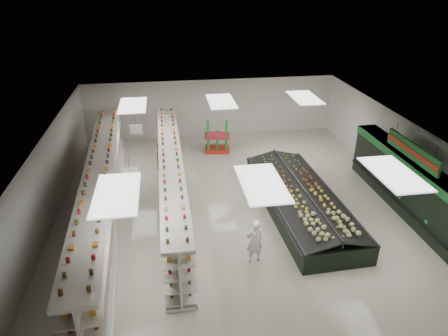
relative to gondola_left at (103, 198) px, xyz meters
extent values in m
plane|color=beige|center=(5.03, 0.48, -1.07)|extent=(16.00, 16.00, 0.00)
cube|color=white|center=(5.03, 0.48, 2.13)|extent=(14.00, 16.00, 0.02)
cube|color=white|center=(5.03, 8.48, 0.53)|extent=(14.00, 0.02, 3.20)
cube|color=white|center=(-1.97, 0.48, 0.53)|extent=(0.02, 16.00, 3.20)
cube|color=white|center=(12.03, 0.48, 0.53)|extent=(0.02, 16.00, 3.20)
cube|color=black|center=(11.58, -1.02, 0.03)|extent=(0.80, 8.00, 2.20)
cube|color=#1C6B2A|center=(11.56, -1.02, 0.98)|extent=(0.85, 8.00, 0.30)
cube|color=black|center=(11.33, -1.02, -0.52)|extent=(0.55, 7.80, 0.15)
cube|color=silver|center=(11.43, -1.02, 0.28)|extent=(0.45, 7.70, 0.03)
cube|color=silver|center=(11.43, -1.02, 0.58)|extent=(0.45, 7.70, 0.03)
cube|color=white|center=(1.23, -1.52, 1.68)|extent=(0.50, 0.06, 0.40)
cube|color=red|center=(1.23, -1.52, 1.68)|extent=(0.52, 0.02, 0.12)
cylinder|color=black|center=(1.23, -1.52, 1.98)|extent=(0.01, 0.01, 0.50)
cube|color=white|center=(1.23, 2.48, 1.68)|extent=(0.50, 0.06, 0.40)
cube|color=red|center=(1.23, 2.48, 1.68)|extent=(0.52, 0.02, 0.12)
cylinder|color=black|center=(1.23, 2.48, 1.98)|extent=(0.01, 0.01, 0.50)
cube|color=#1C6B2A|center=(11.28, -1.02, 1.58)|extent=(0.10, 3.20, 0.60)
cube|color=red|center=(11.22, -1.02, 1.58)|extent=(0.03, 3.20, 0.18)
cylinder|color=black|center=(11.28, -2.22, 1.98)|extent=(0.01, 0.01, 0.50)
cylinder|color=black|center=(11.28, 0.18, 1.98)|extent=(0.01, 0.01, 0.50)
cube|color=white|center=(0.00, 0.00, -1.00)|extent=(1.65, 13.42, 0.13)
cube|color=white|center=(0.00, 0.00, 0.05)|extent=(0.72, 13.38, 2.23)
cube|color=white|center=(0.00, 0.00, 1.21)|extent=(1.65, 13.42, 0.09)
cube|color=silver|center=(-0.26, -0.01, -0.86)|extent=(1.13, 13.29, 0.03)
cube|color=silver|center=(-0.26, -0.01, -0.38)|extent=(1.13, 13.29, 0.03)
cube|color=silver|center=(-0.26, -0.01, 0.11)|extent=(1.13, 13.29, 0.03)
cube|color=silver|center=(-0.26, -0.01, 0.60)|extent=(1.13, 13.29, 0.03)
cube|color=silver|center=(-0.26, -0.01, 1.09)|extent=(1.13, 13.29, 0.03)
cube|color=silver|center=(0.26, 0.01, -0.86)|extent=(1.13, 13.29, 0.03)
cube|color=silver|center=(0.26, 0.01, -0.38)|extent=(1.13, 13.29, 0.03)
cube|color=silver|center=(0.26, 0.01, 0.11)|extent=(1.13, 13.29, 0.03)
cube|color=silver|center=(0.26, 0.01, 0.60)|extent=(1.13, 13.29, 0.03)
cube|color=silver|center=(0.26, 0.01, 1.09)|extent=(1.13, 13.29, 0.03)
cube|color=white|center=(2.54, 1.15, -1.01)|extent=(0.96, 12.05, 0.12)
cube|color=white|center=(2.54, 1.15, -0.06)|extent=(0.12, 12.04, 2.01)
cube|color=white|center=(2.54, 1.15, 0.98)|extent=(0.96, 12.05, 0.08)
cube|color=silver|center=(2.31, 1.15, -0.88)|extent=(0.50, 11.94, 0.03)
cube|color=silver|center=(2.31, 1.15, -0.45)|extent=(0.50, 11.94, 0.03)
cube|color=silver|center=(2.31, 1.15, -0.01)|extent=(0.50, 11.94, 0.03)
cube|color=silver|center=(2.31, 1.15, 0.43)|extent=(0.50, 11.94, 0.03)
cube|color=silver|center=(2.31, 1.15, 0.87)|extent=(0.50, 11.94, 0.03)
cube|color=silver|center=(2.77, 1.16, -0.88)|extent=(0.50, 11.94, 0.03)
cube|color=silver|center=(2.77, 1.16, -0.45)|extent=(0.50, 11.94, 0.03)
cube|color=silver|center=(2.77, 1.16, -0.01)|extent=(0.50, 11.94, 0.03)
cube|color=silver|center=(2.77, 1.16, 0.43)|extent=(0.50, 11.94, 0.03)
cube|color=silver|center=(2.77, 1.16, 0.87)|extent=(0.50, 11.94, 0.03)
cube|color=black|center=(7.48, -0.25, -0.70)|extent=(2.77, 7.41, 0.73)
cube|color=#262626|center=(6.27, -0.29, -0.31)|extent=(0.32, 7.32, 0.06)
cube|color=#262626|center=(8.70, -0.21, -0.31)|extent=(0.32, 7.32, 0.06)
cube|color=black|center=(6.83, -0.27, -0.21)|extent=(1.60, 7.26, 0.37)
cube|color=black|center=(8.14, -0.23, -0.21)|extent=(1.60, 7.26, 0.37)
cube|color=#262626|center=(7.48, -0.25, -0.10)|extent=(0.30, 7.22, 0.26)
cube|color=red|center=(5.03, 6.00, -0.96)|extent=(1.35, 0.99, 0.21)
cube|color=red|center=(5.03, 6.00, -0.18)|extent=(1.41, 1.05, 0.10)
imported|color=white|center=(5.02, -3.00, -0.29)|extent=(0.63, 0.47, 1.56)
imported|color=tan|center=(2.23, 4.41, -0.21)|extent=(0.87, 0.98, 1.72)
camera|label=1|loc=(2.50, -13.13, 7.45)|focal=32.00mm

